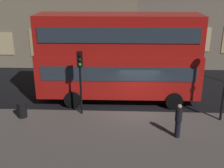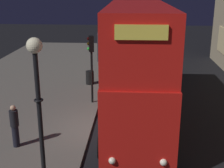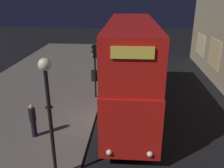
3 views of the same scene
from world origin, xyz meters
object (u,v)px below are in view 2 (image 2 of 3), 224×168
(street_lamp, at_px, (38,87))
(traffic_light_near_kerb, at_px, (91,55))
(pedestrian, at_px, (15,125))
(double_decker_bus, at_px, (137,59))
(litter_bin, at_px, (90,78))

(street_lamp, bearing_deg, traffic_light_near_kerb, 176.70)
(street_lamp, distance_m, pedestrian, 4.26)
(street_lamp, relative_size, pedestrian, 2.75)
(double_decker_bus, height_order, traffic_light_near_kerb, double_decker_bus)
(street_lamp, xyz_separation_m, litter_bin, (-11.31, -0.13, -3.05))
(pedestrian, bearing_deg, street_lamp, 20.12)
(double_decker_bus, height_order, pedestrian, double_decker_bus)
(double_decker_bus, bearing_deg, traffic_light_near_kerb, -131.58)
(traffic_light_near_kerb, xyz_separation_m, pedestrian, (5.19, -2.43, -1.77))
(traffic_light_near_kerb, bearing_deg, pedestrian, -38.22)
(traffic_light_near_kerb, bearing_deg, double_decker_bus, 35.94)
(double_decker_bus, distance_m, litter_bin, 6.74)
(double_decker_bus, distance_m, street_lamp, 6.54)
(double_decker_bus, xyz_separation_m, litter_bin, (-5.45, -3.01, -2.57))
(double_decker_bus, bearing_deg, street_lamp, -26.84)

